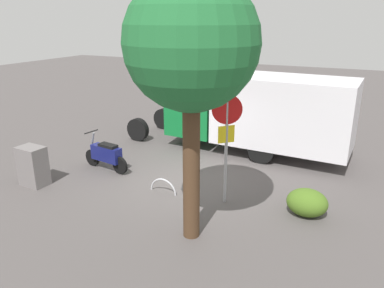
% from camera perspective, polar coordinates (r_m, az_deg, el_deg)
% --- Properties ---
extents(ground_plane, '(60.00, 60.00, 0.00)m').
position_cam_1_polar(ground_plane, '(11.24, -1.93, -5.73)').
color(ground_plane, '#4F4948').
extents(box_truck_near, '(8.35, 2.59, 2.79)m').
position_cam_1_polar(box_truck_near, '(13.41, 9.81, 5.19)').
color(box_truck_near, black).
rests_on(box_truck_near, ground).
extents(motorcycle, '(1.80, 0.61, 1.20)m').
position_cam_1_polar(motorcycle, '(12.19, -13.03, -1.59)').
color(motorcycle, black).
rests_on(motorcycle, ground).
extents(stop_sign, '(0.71, 0.33, 2.91)m').
position_cam_1_polar(stop_sign, '(9.36, 5.31, 1.78)').
color(stop_sign, '#9E9EA3').
rests_on(stop_sign, ground).
extents(street_tree, '(2.66, 2.66, 5.54)m').
position_cam_1_polar(street_tree, '(7.32, -0.11, 14.76)').
color(street_tree, '#47301E').
rests_on(street_tree, ground).
extents(utility_cabinet, '(0.82, 0.60, 1.16)m').
position_cam_1_polar(utility_cabinet, '(11.75, -23.22, -3.13)').
color(utility_cabinet, slate).
rests_on(utility_cabinet, ground).
extents(bike_rack_hoop, '(0.85, 0.10, 0.85)m').
position_cam_1_polar(bike_rack_hoop, '(10.58, -4.43, -7.42)').
color(bike_rack_hoop, '#B7B7BC').
rests_on(bike_rack_hoop, ground).
extents(shrub_near_sign, '(1.01, 0.82, 0.69)m').
position_cam_1_polar(shrub_near_sign, '(9.70, 17.23, -8.57)').
color(shrub_near_sign, '#486A1F').
rests_on(shrub_near_sign, ground).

